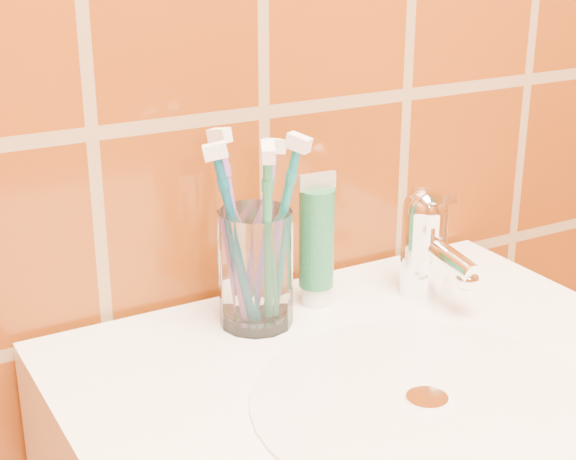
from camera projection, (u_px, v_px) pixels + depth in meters
glass_tumbler at (256, 268)px, 0.86m from camera, size 0.08×0.08×0.12m
toothpaste_tube at (316, 244)px, 0.90m from camera, size 0.04×0.04×0.14m
faucet at (427, 238)px, 0.93m from camera, size 0.05×0.11×0.12m
toothbrush_0 at (237, 240)px, 0.84m from camera, size 0.09×0.08×0.20m
toothbrush_1 at (267, 240)px, 0.83m from camera, size 0.09×0.13×0.22m
toothbrush_2 at (262, 232)px, 0.87m from camera, size 0.09×0.08×0.19m
toothbrush_3 at (279, 232)px, 0.85m from camera, size 0.09×0.11×0.21m
toothbrush_4 at (235, 231)px, 0.85m from camera, size 0.07×0.10×0.21m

